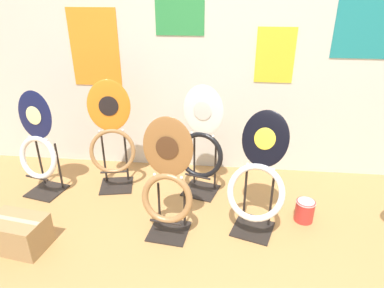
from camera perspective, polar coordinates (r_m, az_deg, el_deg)
wall_back at (r=3.06m, az=8.24°, el=18.23°), size 8.00×0.07×2.60m
toilet_seat_display_white_plain at (r=2.82m, az=1.56°, el=-0.13°), size 0.41×0.35×0.95m
toilet_seat_display_navy_moon at (r=3.11m, az=-24.27°, el=-0.72°), size 0.39×0.33×0.90m
toilet_seat_display_orange_sun at (r=2.97m, az=-13.26°, el=1.08°), size 0.41×0.33×0.96m
toilet_seat_display_woodgrain at (r=2.37m, az=-4.12°, el=-6.49°), size 0.38×0.31×0.89m
toilet_seat_display_jazz_black at (r=2.45m, az=10.94°, el=-5.94°), size 0.46×0.47×0.87m
paint_can at (r=2.79m, az=18.27°, el=-10.42°), size 0.15×0.15×0.17m
storage_box at (r=2.69m, az=-27.00°, el=-13.11°), size 0.41×0.30×0.23m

